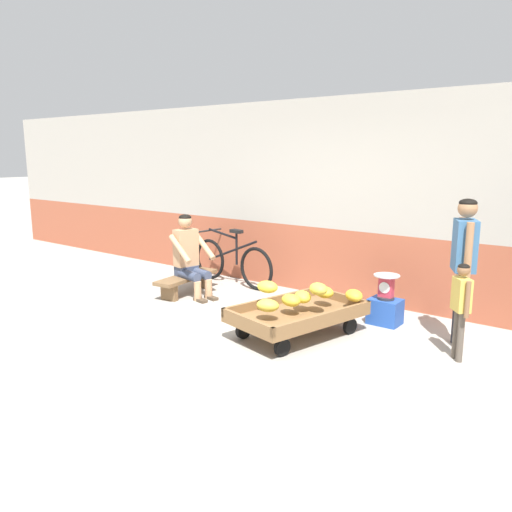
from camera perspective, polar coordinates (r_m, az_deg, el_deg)
name	(u,v)px	position (r m, az deg, el deg)	size (l,w,h in m)	color
ground_plane	(212,350)	(5.29, -4.90, -10.46)	(80.00, 80.00, 0.00)	#A39E93
back_wall	(342,199)	(7.13, 9.65, 6.31)	(16.00, 0.30, 2.71)	#A35138
banana_cart	(298,315)	(5.60, 4.67, -6.60)	(1.15, 1.59, 0.36)	brown
banana_pile	(304,295)	(5.56, 5.41, -4.38)	(0.95, 1.16, 0.26)	gold
low_bench	(187,280)	(7.32, -7.75, -2.69)	(0.43, 1.13, 0.27)	brown
vendor_seated	(190,256)	(7.17, -7.44, 0.04)	(0.72, 0.56, 1.14)	tan
plastic_crate	(385,312)	(6.19, 14.23, -6.04)	(0.36, 0.28, 0.30)	#234CA8
weighing_scale	(386,286)	(6.11, 14.36, -3.32)	(0.30, 0.30, 0.29)	#28282D
bicycle_near_left	(232,262)	(7.77, -2.71, -0.62)	(1.66, 0.48, 0.86)	black
customer_adult	(464,256)	(5.55, 22.23, 0.01)	(0.32, 0.45, 1.53)	#232328
customer_child	(461,301)	(5.23, 21.96, -4.72)	(0.22, 0.24, 0.95)	brown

